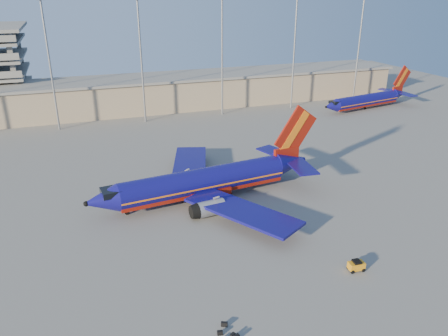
{
  "coord_description": "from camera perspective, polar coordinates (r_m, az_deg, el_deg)",
  "views": [
    {
      "loc": [
        -21.81,
        -58.02,
        29.93
      ],
      "look_at": [
        -0.41,
        1.67,
        4.0
      ],
      "focal_mm": 35.0,
      "sensor_mm": 36.0,
      "label": 1
    }
  ],
  "objects": [
    {
      "name": "luggage_pile",
      "position": [
        43.36,
        0.41,
        -20.99
      ],
      "size": [
        2.38,
        2.5,
        0.54
      ],
      "color": "black",
      "rests_on": "ground"
    },
    {
      "name": "aircraft_second",
      "position": [
        125.31,
        18.28,
        8.45
      ],
      "size": [
        31.05,
        12.89,
        10.6
      ],
      "rotation": [
        0.0,
        0.0,
        0.19
      ],
      "color": "navy",
      "rests_on": "ground"
    },
    {
      "name": "light_mast_row",
      "position": [
        108.13,
        -5.44,
        15.58
      ],
      "size": [
        101.6,
        1.6,
        28.65
      ],
      "color": "gray",
      "rests_on": "ground"
    },
    {
      "name": "baggage_tug",
      "position": [
        53.4,
        16.9,
        -12.07
      ],
      "size": [
        1.91,
        1.25,
        1.31
      ],
      "rotation": [
        0.0,
        0.0,
        -0.09
      ],
      "color": "orange",
      "rests_on": "ground"
    },
    {
      "name": "ground",
      "position": [
        68.83,
        0.79,
        -3.54
      ],
      "size": [
        220.0,
        220.0,
        0.0
      ],
      "primitive_type": "plane",
      "color": "slate",
      "rests_on": "ground"
    },
    {
      "name": "terminal_building",
      "position": [
        123.0,
        -4.36,
        10.16
      ],
      "size": [
        122.0,
        16.0,
        8.5
      ],
      "color": "tan",
      "rests_on": "ground"
    },
    {
      "name": "aircraft_main",
      "position": [
        66.96,
        -2.03,
        -1.71
      ],
      "size": [
        38.11,
        36.49,
        12.92
      ],
      "rotation": [
        0.0,
        0.0,
        0.11
      ],
      "color": "navy",
      "rests_on": "ground"
    }
  ]
}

